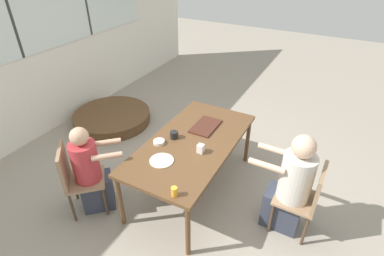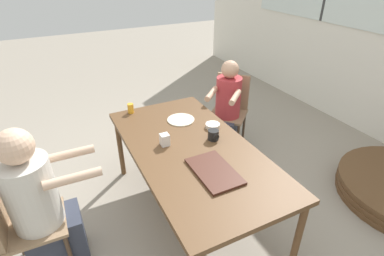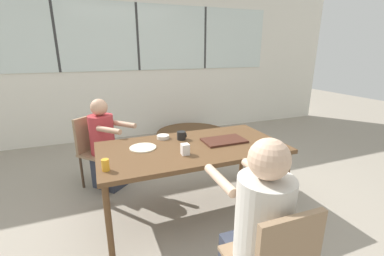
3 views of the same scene
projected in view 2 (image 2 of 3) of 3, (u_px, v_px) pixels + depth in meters
ground_plane at (192, 212)px, 2.72m from camera, size 16.00×16.00×0.00m
dining_table at (192, 153)px, 2.40m from camera, size 1.77×0.90×0.71m
chair_for_woman_green_shirt at (16, 220)px, 1.99m from camera, size 0.41×0.41×0.85m
chair_for_man_blue_shirt at (230, 105)px, 3.52m from camera, size 0.57×0.57×0.85m
person_woman_green_shirt at (43, 209)px, 2.04m from camera, size 0.35×0.61×1.16m
person_man_blue_shirt at (227, 112)px, 3.40m from camera, size 0.55×0.56×1.07m
food_tray_dark at (215, 171)px, 2.10m from camera, size 0.43×0.26×0.02m
coffee_mug at (213, 135)px, 2.46m from camera, size 0.10×0.09×0.08m
juice_glass at (131, 108)px, 2.87m from camera, size 0.06×0.06×0.09m
milk_carton_small at (165, 140)px, 2.38m from camera, size 0.07×0.07×0.10m
bowl_white_shallow at (213, 126)px, 2.64m from camera, size 0.13×0.13×0.04m
plate_tortillas at (181, 120)px, 2.76m from camera, size 0.25×0.25×0.01m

